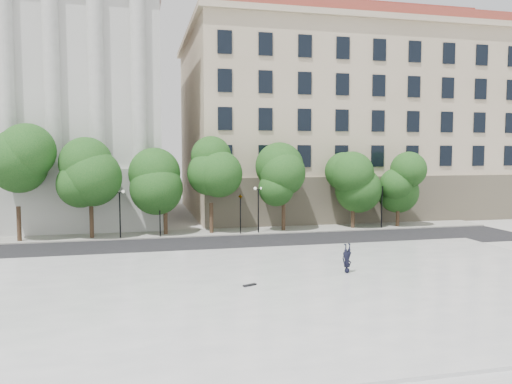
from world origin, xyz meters
TOP-DOWN VIEW (x-y plane):
  - ground at (0.00, 0.00)m, footprint 160.00×160.00m
  - plaza at (0.00, 3.00)m, footprint 44.00×22.00m
  - street at (0.00, 18.00)m, footprint 60.00×8.00m
  - far_sidewalk at (0.00, 24.00)m, footprint 60.00×4.00m
  - building_west at (-17.00, 38.57)m, footprint 31.50×27.65m
  - building_east at (20.00, 38.91)m, footprint 36.00×26.15m
  - traffic_light_west at (-2.41, 22.30)m, footprint 0.90×1.93m
  - traffic_light_east at (4.75, 22.30)m, footprint 0.42×1.69m
  - person_lying at (7.64, 5.13)m, footprint 1.05×1.84m
  - skateboard at (1.49, 3.67)m, footprint 0.79×0.50m
  - street_trees at (-0.78, 23.31)m, footprint 44.83×5.00m
  - lamp_posts at (0.85, 22.60)m, footprint 37.03×0.28m

SIDE VIEW (x-z plane):
  - ground at x=0.00m, z-range 0.00..0.00m
  - street at x=0.00m, z-range 0.00..0.02m
  - far_sidewalk at x=0.00m, z-range 0.00..0.12m
  - plaza at x=0.00m, z-range 0.00..0.45m
  - skateboard at x=1.49m, z-range 0.45..0.53m
  - person_lying at x=7.64m, z-range 0.45..0.92m
  - lamp_posts at x=0.85m, z-range 0.73..5.15m
  - traffic_light_east at x=4.75m, z-range 1.58..5.76m
  - traffic_light_west at x=-2.41m, z-range 1.63..5.89m
  - street_trees at x=-0.78m, z-range 1.16..9.28m
  - building_east at x=20.00m, z-range -0.36..22.64m
  - building_west at x=-17.00m, z-range 0.09..25.69m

